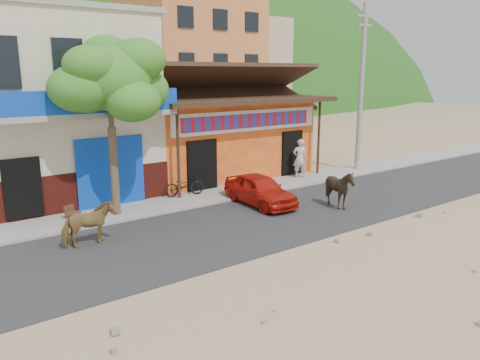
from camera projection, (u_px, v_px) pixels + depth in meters
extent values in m
plane|color=#9E825B|center=(333.00, 236.00, 14.33)|extent=(120.00, 120.00, 0.00)
cube|color=#28282B|center=(280.00, 216.00, 16.28)|extent=(60.00, 5.00, 0.04)
cube|color=gray|center=(223.00, 194.00, 19.02)|extent=(60.00, 2.00, 0.12)
cube|color=orange|center=(211.00, 137.00, 22.92)|extent=(8.00, 6.00, 3.60)
cube|color=beige|center=(48.00, 109.00, 18.22)|extent=(7.00, 6.00, 7.00)
cube|color=#CC723F|center=(189.00, 58.00, 37.00)|extent=(9.00, 9.00, 12.00)
cube|color=tan|center=(236.00, 71.00, 47.13)|extent=(8.00, 8.00, 10.00)
cylinder|color=gray|center=(361.00, 89.00, 22.83)|extent=(0.24, 0.24, 8.00)
imported|color=olive|center=(89.00, 225.00, 13.33)|extent=(1.52, 0.75, 1.26)
imported|color=black|center=(340.00, 189.00, 16.98)|extent=(1.78, 1.74, 1.47)
imported|color=red|center=(260.00, 190.00, 17.50)|extent=(1.52, 3.45, 1.15)
imported|color=black|center=(184.00, 185.00, 18.47)|extent=(1.69, 0.83, 0.85)
imported|color=#BDBDBD|center=(300.00, 158.00, 21.63)|extent=(0.77, 0.66, 1.80)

